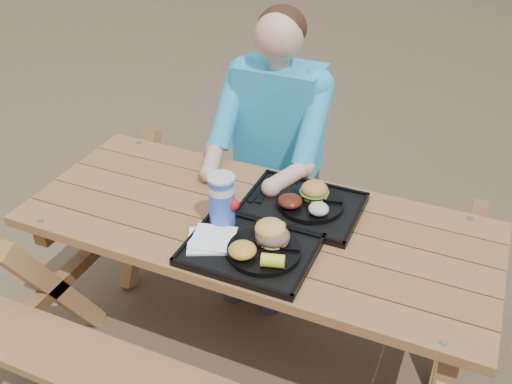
% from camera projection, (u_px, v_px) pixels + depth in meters
% --- Properties ---
extents(ground, '(60.00, 60.00, 0.00)m').
position_uv_depth(ground, '(256.00, 352.00, 2.60)').
color(ground, '#999999').
rests_on(ground, ground).
extents(picnic_table, '(1.80, 1.49, 0.75)m').
position_uv_depth(picnic_table, '(256.00, 292.00, 2.39)').
color(picnic_table, '#999999').
rests_on(picnic_table, ground).
extents(tray_near, '(0.45, 0.35, 0.02)m').
position_uv_depth(tray_near, '(250.00, 250.00, 2.01)').
color(tray_near, black).
rests_on(tray_near, picnic_table).
extents(tray_far, '(0.45, 0.35, 0.02)m').
position_uv_depth(tray_far, '(302.00, 207.00, 2.23)').
color(tray_far, black).
rests_on(tray_far, picnic_table).
extents(plate_near, '(0.26, 0.26, 0.02)m').
position_uv_depth(plate_near, '(264.00, 251.00, 1.98)').
color(plate_near, black).
rests_on(plate_near, tray_near).
extents(plate_far, '(0.26, 0.26, 0.02)m').
position_uv_depth(plate_far, '(311.00, 203.00, 2.22)').
color(plate_far, black).
rests_on(plate_far, tray_far).
extents(napkin_stack, '(0.21, 0.21, 0.02)m').
position_uv_depth(napkin_stack, '(210.00, 240.00, 2.03)').
color(napkin_stack, white).
rests_on(napkin_stack, tray_near).
extents(soda_cup, '(0.10, 0.10, 0.19)m').
position_uv_depth(soda_cup, '(222.00, 201.00, 2.08)').
color(soda_cup, blue).
rests_on(soda_cup, tray_near).
extents(condiment_bbq, '(0.05, 0.05, 0.03)m').
position_uv_depth(condiment_bbq, '(262.00, 225.00, 2.10)').
color(condiment_bbq, '#320507').
rests_on(condiment_bbq, tray_near).
extents(condiment_mustard, '(0.05, 0.05, 0.03)m').
position_uv_depth(condiment_mustard, '(280.00, 228.00, 2.08)').
color(condiment_mustard, '#CA8F16').
rests_on(condiment_mustard, tray_near).
extents(sandwich, '(0.12, 0.12, 0.12)m').
position_uv_depth(sandwich, '(273.00, 228.00, 1.98)').
color(sandwich, '#E1A14F').
rests_on(sandwich, plate_near).
extents(mac_cheese, '(0.10, 0.10, 0.05)m').
position_uv_depth(mac_cheese, '(242.00, 250.00, 1.93)').
color(mac_cheese, gold).
rests_on(mac_cheese, plate_near).
extents(corn_cob, '(0.10, 0.10, 0.05)m').
position_uv_depth(corn_cob, '(273.00, 261.00, 1.89)').
color(corn_cob, yellow).
rests_on(corn_cob, plate_near).
extents(cutlery_far, '(0.04, 0.15, 0.01)m').
position_uv_depth(cutlery_far, '(264.00, 193.00, 2.29)').
color(cutlery_far, black).
rests_on(cutlery_far, tray_far).
extents(burger, '(0.11, 0.11, 0.10)m').
position_uv_depth(burger, '(315.00, 186.00, 2.21)').
color(burger, '#BC7F42').
rests_on(burger, plate_far).
extents(baked_beans, '(0.09, 0.09, 0.04)m').
position_uv_depth(baked_beans, '(290.00, 201.00, 2.18)').
color(baked_beans, '#541810').
rests_on(baked_beans, plate_far).
extents(potato_salad, '(0.08, 0.08, 0.04)m').
position_uv_depth(potato_salad, '(319.00, 209.00, 2.13)').
color(potato_salad, beige).
rests_on(potato_salad, plate_far).
extents(diner, '(0.48, 0.84, 1.28)m').
position_uv_depth(diner, '(277.00, 164.00, 2.74)').
color(diner, '#199EB0').
rests_on(diner, ground).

